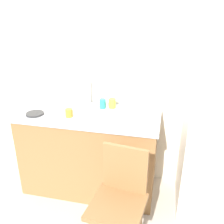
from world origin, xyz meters
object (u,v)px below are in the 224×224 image
cup_teal (103,104)px  cup_orange (69,113)px  hotplate (35,114)px  cup_yellow (112,103)px  refrigerator (215,138)px  chair (120,198)px

cup_teal → cup_orange: bearing=-131.6°
hotplate → cup_yellow: size_ratio=1.73×
refrigerator → cup_orange: (-1.35, -0.12, 0.17)m
cup_yellow → refrigerator: bearing=-10.9°
hotplate → cup_orange: bearing=4.9°
cup_orange → cup_teal: cup_teal is taller
refrigerator → hotplate: size_ratio=8.95×
hotplate → cup_orange: (0.35, 0.03, 0.03)m
refrigerator → cup_teal: 1.13m
cup_teal → refrigerator: bearing=-8.6°
cup_yellow → cup_orange: bearing=-138.1°
hotplate → cup_yellow: bearing=26.3°
cup_teal → cup_yellow: (0.10, 0.03, 0.00)m
hotplate → cup_yellow: cup_yellow is taller
refrigerator → chair: (-0.75, -0.66, -0.26)m
chair → cup_yellow: size_ratio=9.08×
hotplate → cup_teal: 0.68m
chair → cup_orange: size_ratio=11.36×
chair → hotplate: size_ratio=5.24×
refrigerator → cup_orange: 1.37m
chair → cup_orange: bearing=145.7°
chair → cup_orange: (-0.60, 0.54, 0.43)m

